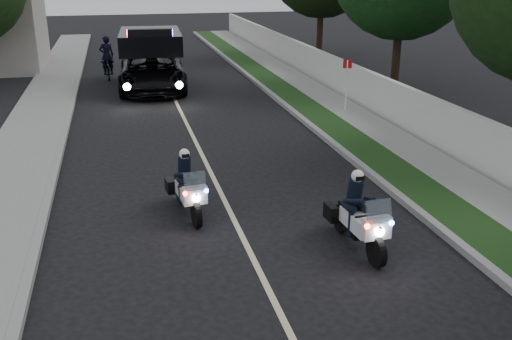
{
  "coord_description": "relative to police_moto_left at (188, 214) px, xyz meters",
  "views": [
    {
      "loc": [
        -2.27,
        -7.62,
        5.37
      ],
      "look_at": [
        0.59,
        4.22,
        1.0
      ],
      "focal_mm": 40.57,
      "sensor_mm": 36.0,
      "label": 1
    }
  ],
  "objects": [
    {
      "name": "property_wall",
      "position": [
        8.04,
        5.56,
        0.75
      ],
      "size": [
        0.22,
        60.0,
        1.5
      ],
      "primitive_type": "cube",
      "color": "beige",
      "rests_on": "ground"
    },
    {
      "name": "sidewalk_left",
      "position": [
        -4.26,
        5.56,
        0.08
      ],
      "size": [
        2.0,
        60.0,
        0.16
      ],
      "primitive_type": "cube",
      "color": "gray",
      "rests_on": "ground"
    },
    {
      "name": "police_suv",
      "position": [
        0.22,
        14.04,
        0.0
      ],
      "size": [
        3.19,
        6.29,
        2.98
      ],
      "primitive_type": "imported",
      "rotation": [
        0.0,
        0.0,
        -0.06
      ],
      "color": "black",
      "rests_on": "ground"
    },
    {
      "name": "bicycle",
      "position": [
        -1.73,
        17.18,
        0.0
      ],
      "size": [
        0.75,
        1.92,
        0.99
      ],
      "primitive_type": "imported",
      "rotation": [
        0.0,
        0.0,
        0.05
      ],
      "color": "black",
      "rests_on": "ground"
    },
    {
      "name": "sidewalk_right",
      "position": [
        7.04,
        5.56,
        0.08
      ],
      "size": [
        1.4,
        60.0,
        0.16
      ],
      "primitive_type": "cube",
      "color": "gray",
      "rests_on": "ground"
    },
    {
      "name": "curb_left",
      "position": [
        -3.16,
        5.56,
        0.07
      ],
      "size": [
        0.2,
        60.0,
        0.15
      ],
      "primitive_type": "cube",
      "color": "gray",
      "rests_on": "ground"
    },
    {
      "name": "lane_marking",
      "position": [
        0.94,
        5.56,
        0.0
      ],
      "size": [
        0.12,
        50.0,
        0.01
      ],
      "primitive_type": "cube",
      "color": "#BFB78C",
      "rests_on": "ground"
    },
    {
      "name": "tree_right_d",
      "position": [
        10.77,
        11.51,
        0.0
      ],
      "size": [
        6.5,
        6.5,
        10.09
      ],
      "primitive_type": null,
      "rotation": [
        0.0,
        0.0,
        -0.08
      ],
      "color": "#164316",
      "rests_on": "ground"
    },
    {
      "name": "curb_right",
      "position": [
        5.04,
        5.56,
        0.07
      ],
      "size": [
        0.2,
        60.0,
        0.15
      ],
      "primitive_type": "cube",
      "color": "gray",
      "rests_on": "ground"
    },
    {
      "name": "cyclist",
      "position": [
        -1.73,
        17.18,
        0.0
      ],
      "size": [
        0.73,
        0.53,
        1.87
      ],
      "primitive_type": "imported",
      "rotation": [
        0.0,
        0.0,
        3.27
      ],
      "color": "black",
      "rests_on": "ground"
    },
    {
      "name": "police_moto_left",
      "position": [
        0.0,
        0.0,
        0.0
      ],
      "size": [
        0.83,
        1.84,
        1.51
      ],
      "primitive_type": null,
      "rotation": [
        0.0,
        0.0,
        0.12
      ],
      "color": "silver",
      "rests_on": "ground"
    },
    {
      "name": "police_moto_right",
      "position": [
        3.07,
        -2.44,
        0.0
      ],
      "size": [
        0.77,
        1.93,
        1.61
      ],
      "primitive_type": null,
      "rotation": [
        0.0,
        0.0,
        0.06
      ],
      "color": "silver",
      "rests_on": "ground"
    },
    {
      "name": "tree_right_e",
      "position": [
        10.67,
        21.33,
        0.0
      ],
      "size": [
        6.35,
        6.35,
        10.57
      ],
      "primitive_type": null,
      "rotation": [
        0.0,
        0.0,
        0.0
      ],
      "color": "black",
      "rests_on": "ground"
    },
    {
      "name": "grass_verge",
      "position": [
        5.74,
        5.56,
        0.08
      ],
      "size": [
        1.2,
        60.0,
        0.16
      ],
      "primitive_type": "cube",
      "color": "#193814",
      "rests_on": "ground"
    },
    {
      "name": "ground",
      "position": [
        0.94,
        -4.44,
        0.0
      ],
      "size": [
        120.0,
        120.0,
        0.0
      ],
      "primitive_type": "plane",
      "color": "black",
      "rests_on": "ground"
    },
    {
      "name": "sign_post",
      "position": [
        6.94,
        7.83,
        0.0
      ],
      "size": [
        0.43,
        0.43,
        2.11
      ],
      "primitive_type": null,
      "rotation": [
        0.0,
        0.0,
        -0.39
      ],
      "color": "#AD230C",
      "rests_on": "ground"
    }
  ]
}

